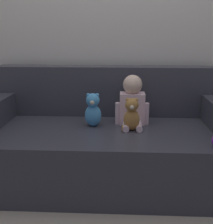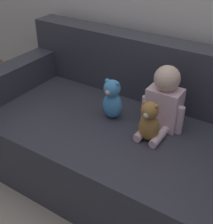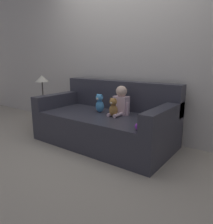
{
  "view_description": "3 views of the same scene",
  "coord_description": "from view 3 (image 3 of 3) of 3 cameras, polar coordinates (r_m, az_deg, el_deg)",
  "views": [
    {
      "loc": [
        0.13,
        -2.22,
        1.13
      ],
      "look_at": [
        0.02,
        -0.08,
        0.57
      ],
      "focal_mm": 50.0,
      "sensor_mm": 36.0,
      "label": 1
    },
    {
      "loc": [
        0.76,
        -1.34,
        1.48
      ],
      "look_at": [
        -0.08,
        -0.05,
        0.51
      ],
      "focal_mm": 50.0,
      "sensor_mm": 36.0,
      "label": 2
    },
    {
      "loc": [
        1.73,
        -2.29,
        1.13
      ],
      "look_at": [
        0.09,
        -0.06,
        0.47
      ],
      "focal_mm": 35.0,
      "sensor_mm": 36.0,
      "label": 3
    }
  ],
  "objects": [
    {
      "name": "ground_plane",
      "position": [
        3.08,
        -0.76,
        -8.06
      ],
      "size": [
        12.0,
        12.0,
        0.0
      ],
      "primitive_type": "plane",
      "color": "#B7AD99"
    },
    {
      "name": "wall_back",
      "position": [
        3.34,
        5.23,
        16.32
      ],
      "size": [
        8.0,
        0.05,
        2.6
      ],
      "color": "silver",
      "rests_on": "ground_plane"
    },
    {
      "name": "couch",
      "position": [
        3.03,
        -0.13,
        -2.6
      ],
      "size": [
        1.86,
        0.95,
        0.84
      ],
      "color": "#383842",
      "rests_on": "ground_plane"
    },
    {
      "name": "person_baby",
      "position": [
        2.89,
        3.75,
        2.68
      ],
      "size": [
        0.26,
        0.31,
        0.38
      ],
      "color": "silver",
      "rests_on": "couch"
    },
    {
      "name": "teddy_bear_brown",
      "position": [
        2.77,
        1.78,
        1.07
      ],
      "size": [
        0.14,
        0.11,
        0.24
      ],
      "color": "#AD7A3D",
      "rests_on": "couch"
    },
    {
      "name": "plush_toy_side",
      "position": [
        3.01,
        -1.8,
        2.3
      ],
      "size": [
        0.12,
        0.12,
        0.26
      ],
      "color": "#4C9EDB",
      "rests_on": "couch"
    },
    {
      "name": "toy_ball",
      "position": [
        2.27,
        8.35,
        -3.77
      ],
      "size": [
        0.08,
        0.08,
        0.08
      ],
      "color": "purple",
      "rests_on": "couch"
    },
    {
      "name": "side_table",
      "position": [
        3.78,
        -16.37,
        5.79
      ],
      "size": [
        0.34,
        0.34,
        0.88
      ],
      "color": "brown",
      "rests_on": "ground_plane"
    }
  ]
}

